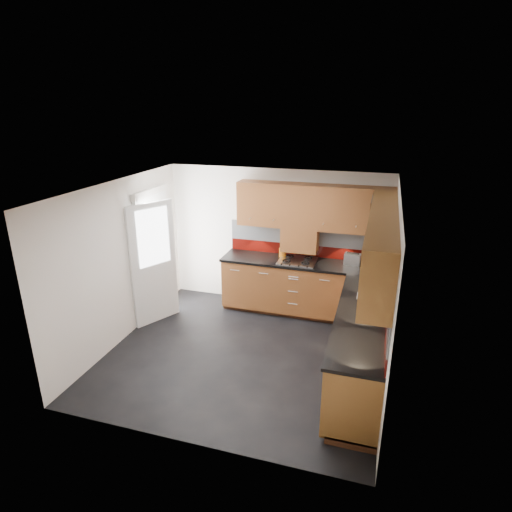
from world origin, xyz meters
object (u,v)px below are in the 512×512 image
(utensil_pot, at_px, (283,251))
(toaster, at_px, (353,259))
(food_processor, at_px, (367,270))
(gas_hob, at_px, (297,261))

(utensil_pot, xyz_separation_m, toaster, (1.17, -0.03, -0.01))
(toaster, height_order, food_processor, food_processor)
(utensil_pot, bearing_deg, gas_hob, -29.95)
(gas_hob, relative_size, food_processor, 2.04)
(utensil_pot, bearing_deg, toaster, -1.53)
(gas_hob, distance_m, toaster, 0.89)
(gas_hob, distance_m, food_processor, 1.20)
(toaster, distance_m, food_processor, 0.58)
(gas_hob, relative_size, toaster, 2.22)
(gas_hob, height_order, utensil_pot, utensil_pot)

